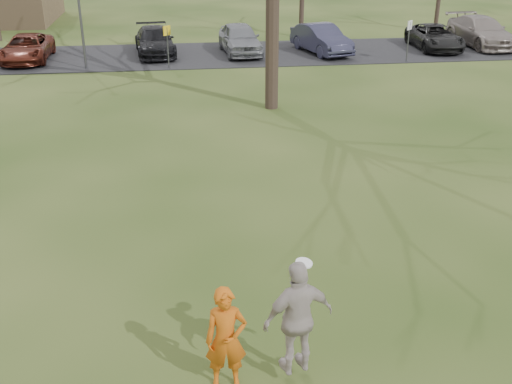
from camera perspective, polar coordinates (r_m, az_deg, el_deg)
ground at (r=10.61m, az=2.83°, el=-16.54°), size 120.00×120.00×0.00m
parking_strip at (r=33.61m, az=-4.61°, el=12.66°), size 62.00×6.50×0.04m
player_defender at (r=9.83m, az=-2.81°, el=-13.56°), size 0.67×0.45×1.81m
car_2 at (r=33.92m, az=-20.60°, el=12.48°), size 2.21×4.70×1.30m
car_3 at (r=33.79m, az=-9.43°, el=13.72°), size 2.43×4.97×1.39m
car_4 at (r=33.59m, az=-1.51°, el=14.13°), size 2.24×4.77×1.58m
car_5 at (r=33.90m, az=6.11°, el=14.03°), size 2.77×4.80×1.50m
car_6 at (r=36.17m, az=16.36°, el=13.72°), size 2.29×4.74×1.30m
car_7 at (r=37.86m, az=20.26°, el=13.88°), size 2.51×5.54×1.57m
catching_play at (r=9.78m, az=3.96°, el=-11.65°), size 1.26×0.78×2.00m
sign_yellow at (r=30.36m, az=-8.28°, el=13.95°), size 0.35×0.35×2.08m
sign_white at (r=32.46m, az=14.09°, el=14.17°), size 0.35×0.35×2.08m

